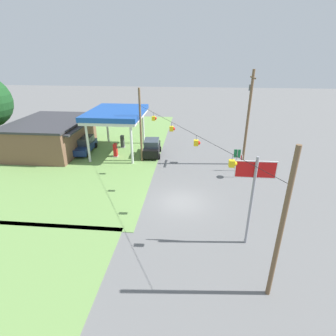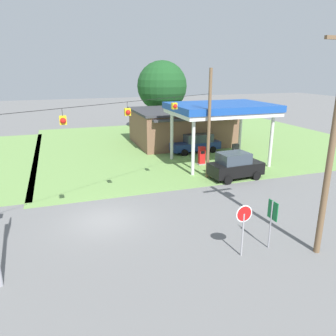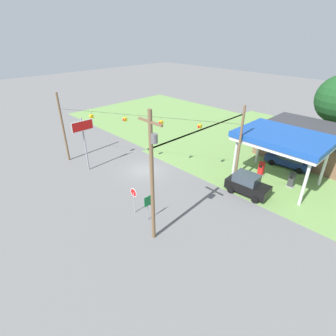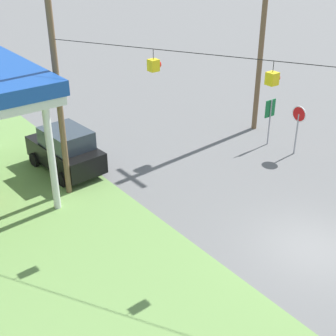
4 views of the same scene
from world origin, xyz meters
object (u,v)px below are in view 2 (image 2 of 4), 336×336
object	(u,v)px
car_at_pumps_rear	(196,143)
utility_pole_main	(335,132)
gas_station_store	(182,126)
stop_sign_roadside	(244,220)
car_at_pumps_front	(235,166)
tree_behind_station	(162,86)
gas_station_canopy	(221,110)
route_sign	(272,215)
fuel_pump_near	(202,156)
fuel_pump_far	(235,153)

from	to	relation	value
car_at_pumps_rear	utility_pole_main	world-z (taller)	utility_pole_main
gas_station_store	stop_sign_roadside	bearing A→B (deg)	-104.68
car_at_pumps_front	tree_behind_station	size ratio (longest dim) A/B	0.46
gas_station_canopy	route_sign	bearing A→B (deg)	-107.84
stop_sign_roadside	tree_behind_station	distance (m)	31.91
stop_sign_roadside	route_sign	xyz separation A→B (m)	(1.63, 0.18, -0.10)
gas_station_store	fuel_pump_near	bearing A→B (deg)	-100.05
gas_station_store	fuel_pump_far	world-z (taller)	gas_station_store
tree_behind_station	route_sign	bearing A→B (deg)	-98.47
car_at_pumps_rear	route_sign	bearing A→B (deg)	73.71
fuel_pump_near	tree_behind_station	xyz separation A→B (m)	(1.79, 16.89, 5.20)
car_at_pumps_rear	tree_behind_station	bearing A→B (deg)	-95.84
car_at_pumps_front	fuel_pump_near	bearing A→B (deg)	97.04
utility_pole_main	tree_behind_station	world-z (taller)	utility_pole_main
utility_pole_main	car_at_pumps_front	bearing A→B (deg)	80.87
gas_station_canopy	route_sign	distance (m)	14.99
route_sign	stop_sign_roadside	bearing A→B (deg)	-173.86
car_at_pumps_rear	route_sign	size ratio (longest dim) A/B	2.18
fuel_pump_far	car_at_pumps_front	size ratio (longest dim) A/B	0.39
gas_station_store	car_at_pumps_front	world-z (taller)	gas_station_store
route_sign	utility_pole_main	bearing A→B (deg)	-28.20
gas_station_store	utility_pole_main	xyz separation A→B (m)	(-2.42, -23.69, 3.71)
route_sign	utility_pole_main	world-z (taller)	utility_pole_main
car_at_pumps_rear	gas_station_canopy	bearing A→B (deg)	91.38
car_at_pumps_rear	stop_sign_roadside	distance (m)	19.37
fuel_pump_far	stop_sign_roadside	bearing A→B (deg)	-118.90
gas_station_canopy	fuel_pump_near	distance (m)	4.37
fuel_pump_near	tree_behind_station	size ratio (longest dim) A/B	0.18
gas_station_store	car_at_pumps_front	distance (m)	13.09
fuel_pump_far	route_sign	distance (m)	15.29
fuel_pump_far	car_at_pumps_front	distance (m)	5.03
gas_station_canopy	utility_pole_main	bearing A→B (deg)	-99.69
fuel_pump_near	car_at_pumps_rear	size ratio (longest dim) A/B	0.31
gas_station_canopy	gas_station_store	bearing A→B (deg)	90.93
stop_sign_roadside	utility_pole_main	world-z (taller)	utility_pole_main
stop_sign_roadside	utility_pole_main	distance (m)	5.32
gas_station_canopy	utility_pole_main	size ratio (longest dim) A/B	0.85
fuel_pump_near	car_at_pumps_front	bearing A→B (deg)	-79.11
route_sign	tree_behind_station	distance (m)	31.47
car_at_pumps_front	utility_pole_main	size ratio (longest dim) A/B	0.42
car_at_pumps_front	car_at_pumps_rear	size ratio (longest dim) A/B	0.81
utility_pole_main	car_at_pumps_rear	bearing A→B (deg)	83.57
route_sign	fuel_pump_far	bearing A→B (deg)	66.14
gas_station_canopy	utility_pole_main	world-z (taller)	utility_pole_main
gas_station_canopy	tree_behind_station	distance (m)	16.92
route_sign	fuel_pump_near	bearing A→B (deg)	78.62
car_at_pumps_rear	fuel_pump_near	bearing A→B (deg)	69.69
utility_pole_main	tree_behind_station	distance (m)	31.99
gas_station_store	gas_station_canopy	bearing A→B (deg)	-89.07
fuel_pump_near	route_sign	world-z (taller)	route_sign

